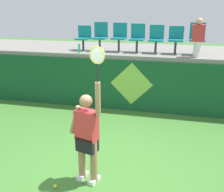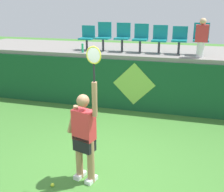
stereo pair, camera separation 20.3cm
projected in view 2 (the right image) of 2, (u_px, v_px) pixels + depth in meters
The scene contains 15 objects.
ground_plane at pixel (99, 172), 5.32m from camera, with size 40.00×40.00×0.00m, color #3D752D.
court_back_wall at pixel (135, 86), 8.23m from camera, with size 12.62×0.20×1.54m, color #144C28.
spectator_platform at pixel (144, 51), 9.19m from camera, with size 12.62×2.77×0.12m, color gray.
tennis_player at pixel (84, 134), 4.81m from camera, with size 0.74×0.35×2.47m.
tennis_ball at pixel (52, 185), 4.89m from camera, with size 0.07×0.07×0.07m, color #D1E533.
water_bottle at pixel (83, 48), 8.49m from camera, with size 0.07×0.07×0.27m, color #26B272.
stadium_chair_0 at pixel (87, 36), 8.93m from camera, with size 0.44×0.42×0.77m.
stadium_chair_1 at pixel (104, 35), 8.78m from camera, with size 0.44×0.42×0.89m.
stadium_chair_2 at pixel (123, 36), 8.62m from camera, with size 0.44×0.42×0.87m.
stadium_chair_3 at pixel (141, 37), 8.47m from camera, with size 0.44×0.42×0.86m.
stadium_chair_4 at pixel (160, 38), 8.33m from camera, with size 0.44×0.42×0.83m.
stadium_chair_5 at pixel (179, 38), 8.17m from camera, with size 0.44×0.42×0.80m.
stadium_chair_6 at pixel (201, 37), 8.01m from camera, with size 0.44×0.42×0.91m.
spectator_0 at pixel (202, 37), 7.57m from camera, with size 0.34×0.20×1.07m.
wall_signage_mount at pixel (133, 111), 8.38m from camera, with size 1.27×0.01×1.48m.
Camera 2 is at (1.47, -4.34, 3.07)m, focal length 44.24 mm.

